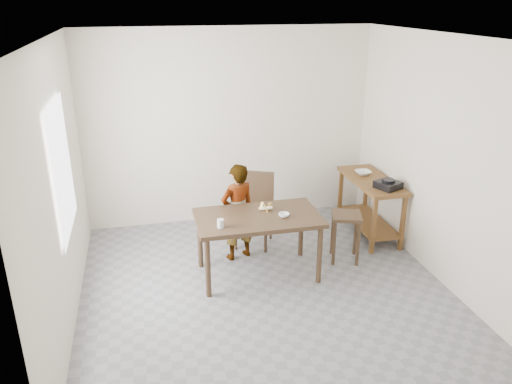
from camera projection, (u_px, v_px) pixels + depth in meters
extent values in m
cube|color=slate|center=(264.00, 289.00, 5.61)|extent=(4.00, 4.00, 0.04)
cube|color=white|center=(266.00, 35.00, 4.61)|extent=(4.00, 4.00, 0.04)
cube|color=silver|center=(229.00, 127.00, 6.94)|extent=(4.00, 0.04, 2.70)
cube|color=silver|center=(341.00, 273.00, 3.28)|extent=(4.00, 0.04, 2.70)
cube|color=silver|center=(57.00, 191.00, 4.68)|extent=(0.04, 4.00, 2.70)
cube|color=silver|center=(441.00, 160.00, 5.55)|extent=(0.04, 4.00, 2.70)
cube|color=white|center=(63.00, 168.00, 4.82)|extent=(0.02, 1.10, 1.30)
imported|color=white|center=(237.00, 212.00, 6.04)|extent=(0.52, 0.43, 1.22)
cylinder|color=silver|center=(221.00, 223.00, 5.31)|extent=(0.10, 0.10, 0.09)
imported|color=silver|center=(284.00, 215.00, 5.58)|extent=(0.15, 0.15, 0.04)
imported|color=silver|center=(363.00, 173.00, 6.74)|extent=(0.21, 0.21, 0.05)
cube|color=black|center=(388.00, 185.00, 6.26)|extent=(0.35, 0.35, 0.09)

